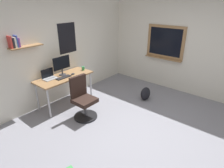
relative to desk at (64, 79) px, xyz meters
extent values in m
plane|color=gray|center=(0.16, -2.07, -0.66)|extent=(5.20, 5.20, 0.00)
cube|color=silver|center=(0.16, 0.38, 0.64)|extent=(5.00, 0.10, 2.60)
cube|color=#997047|center=(-0.68, 0.23, 0.89)|extent=(0.68, 0.20, 0.02)
cube|color=black|center=(0.44, 0.32, 0.89)|extent=(0.52, 0.01, 0.74)
cube|color=#C63833|center=(-0.98, 0.25, 1.02)|extent=(0.04, 0.14, 0.24)
cube|color=black|center=(-0.94, 0.25, 1.00)|extent=(0.03, 0.14, 0.20)
cube|color=silver|center=(-0.90, 0.25, 1.00)|extent=(0.04, 0.14, 0.21)
cube|color=#3851B2|center=(-0.86, 0.25, 1.02)|extent=(0.02, 0.14, 0.24)
cube|color=#7A3D99|center=(-0.83, 0.25, 0.99)|extent=(0.03, 0.14, 0.18)
cube|color=silver|center=(2.61, -2.07, 0.64)|extent=(0.10, 5.00, 2.60)
cube|color=#997047|center=(2.54, -1.35, 0.69)|extent=(0.04, 1.10, 0.90)
cube|color=black|center=(2.53, -1.35, 0.69)|extent=(0.01, 0.94, 0.76)
cube|color=#997047|center=(2.50, -1.35, 0.22)|extent=(0.12, 1.10, 0.03)
cube|color=#997047|center=(0.00, 0.00, 0.06)|extent=(1.40, 0.60, 0.03)
cylinder|color=#B7B7BC|center=(-0.64, -0.24, -0.31)|extent=(0.04, 0.04, 0.71)
cylinder|color=#B7B7BC|center=(0.64, -0.24, -0.31)|extent=(0.04, 0.04, 0.71)
cylinder|color=#B7B7BC|center=(-0.64, 0.24, -0.31)|extent=(0.04, 0.04, 0.71)
cylinder|color=#B7B7BC|center=(0.64, 0.24, -0.31)|extent=(0.04, 0.04, 0.71)
cylinder|color=black|center=(-0.13, -0.85, -0.64)|extent=(0.52, 0.52, 0.04)
cylinder|color=#4C4C51|center=(-0.13, -0.85, -0.45)|extent=(0.05, 0.05, 0.34)
cube|color=black|center=(-0.13, -0.85, -0.24)|extent=(0.44, 0.44, 0.09)
cube|color=black|center=(-0.12, -0.65, 0.05)|extent=(0.40, 0.10, 0.48)
cube|color=#ADAFB5|center=(-0.31, 0.10, 0.09)|extent=(0.31, 0.21, 0.02)
cube|color=black|center=(-0.31, 0.20, 0.20)|extent=(0.31, 0.01, 0.21)
cylinder|color=#38383D|center=(0.03, 0.10, 0.09)|extent=(0.17, 0.17, 0.01)
cylinder|color=#38383D|center=(0.03, 0.10, 0.16)|extent=(0.03, 0.03, 0.14)
cube|color=black|center=(0.03, 0.09, 0.39)|extent=(0.46, 0.02, 0.31)
cube|color=black|center=(-0.07, -0.07, 0.09)|extent=(0.37, 0.13, 0.02)
ellipsoid|color=#262628|center=(0.21, -0.07, 0.10)|extent=(0.10, 0.06, 0.03)
cylinder|color=#338C4C|center=(0.60, -0.02, 0.13)|extent=(0.08, 0.08, 0.09)
ellipsoid|color=black|center=(1.45, -1.45, -0.49)|extent=(0.32, 0.22, 0.35)
camera|label=1|loc=(-2.55, -3.62, 1.77)|focal=30.48mm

